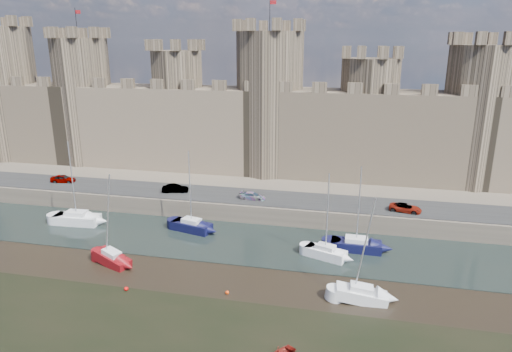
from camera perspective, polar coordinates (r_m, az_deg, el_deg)
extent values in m
cube|color=black|center=(58.09, -4.92, -7.96)|extent=(160.00, 12.00, 0.08)
cube|color=#4C443A|center=(90.77, 1.76, 1.99)|extent=(160.00, 60.00, 2.50)
cube|color=black|center=(66.08, -2.42, -2.47)|extent=(160.00, 7.00, 0.10)
cube|color=#42382B|center=(77.47, 0.16, 5.72)|extent=(100.00, 9.00, 14.00)
cylinder|color=#42382B|center=(98.64, -28.62, 9.01)|extent=(11.00, 11.00, 24.00)
cylinder|color=#42382B|center=(89.19, -20.62, 8.71)|extent=(10.00, 10.00, 22.00)
cylinder|color=black|center=(88.60, -21.54, 17.37)|extent=(0.10, 0.10, 5.00)
cube|color=maroon|center=(88.41, -21.38, 18.56)|extent=(1.00, 0.03, 0.60)
cylinder|color=#42382B|center=(81.05, -9.66, 8.12)|extent=(9.00, 9.00, 20.00)
cylinder|color=#42382B|center=(76.35, 1.65, 8.97)|extent=(11.00, 11.00, 23.00)
cylinder|color=black|center=(75.78, 1.74, 19.52)|extent=(0.10, 0.10, 5.00)
cube|color=maroon|center=(75.81, 2.15, 20.88)|extent=(1.00, 0.03, 0.60)
cylinder|color=#42382B|center=(75.36, 13.76, 6.87)|extent=(9.00, 9.00, 19.00)
cylinder|color=#42382B|center=(77.29, 25.81, 6.68)|extent=(10.00, 10.00, 21.00)
imported|color=gray|center=(78.22, -22.99, -0.31)|extent=(3.96, 2.06, 1.29)
imported|color=gray|center=(68.35, -10.07, -1.55)|extent=(4.01, 2.27, 1.25)
imported|color=gray|center=(64.41, -0.43, -2.52)|extent=(3.73, 1.68, 1.06)
imported|color=gray|center=(62.92, 18.17, -3.81)|extent=(4.39, 2.67, 1.14)
cube|color=silver|center=(66.99, -21.47, -5.07)|extent=(6.26, 2.73, 1.25)
cube|color=silver|center=(66.68, -21.55, -4.34)|extent=(2.82, 1.82, 0.57)
cylinder|color=silver|center=(65.21, -22.00, -0.37)|extent=(0.14, 0.14, 10.22)
cube|color=black|center=(60.77, -8.05, -6.28)|extent=(5.72, 3.35, 1.17)
cube|color=silver|center=(60.45, -8.08, -5.53)|extent=(2.68, 2.01, 0.53)
cylinder|color=silver|center=(58.91, -8.26, -1.44)|extent=(0.14, 0.14, 9.60)
cube|color=white|center=(53.73, 8.68, -9.53)|extent=(5.04, 3.31, 1.10)
cube|color=silver|center=(53.39, 8.72, -8.75)|extent=(2.40, 1.91, 0.50)
cylinder|color=silver|center=(51.72, 8.92, -4.48)|extent=(0.14, 0.14, 9.03)
cube|color=black|center=(56.22, 12.40, -8.50)|extent=(5.95, 2.42, 1.13)
cube|color=silver|center=(55.88, 12.46, -7.74)|extent=(2.66, 1.66, 0.51)
cylinder|color=silver|center=(54.26, 12.74, -3.54)|extent=(0.14, 0.14, 9.23)
cube|color=maroon|center=(54.27, -17.53, -9.94)|extent=(4.89, 3.29, 1.16)
cube|color=silver|center=(53.91, -17.61, -9.13)|extent=(2.33, 1.89, 0.53)
cylinder|color=silver|center=(52.19, -18.04, -4.69)|extent=(0.14, 0.14, 9.49)
cube|color=silver|center=(46.39, 13.00, -14.37)|extent=(5.00, 2.15, 1.15)
cube|color=silver|center=(45.97, 13.07, -13.47)|extent=(2.25, 1.44, 0.52)
cylinder|color=silver|center=(43.94, 13.45, -8.42)|extent=(0.14, 0.14, 9.44)
sphere|color=red|center=(48.86, -15.91, -13.41)|extent=(0.41, 0.41, 0.41)
sphere|color=#EF3F0A|center=(46.61, -3.62, -14.33)|extent=(0.38, 0.38, 0.38)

